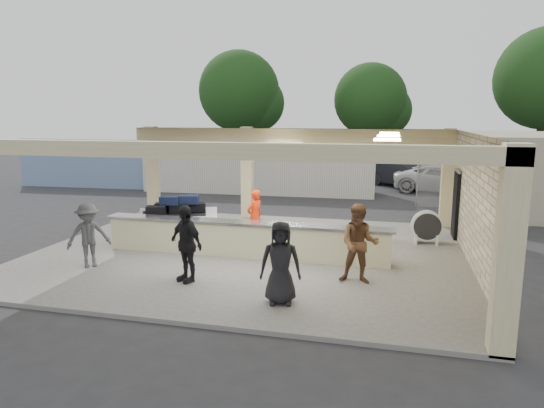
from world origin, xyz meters
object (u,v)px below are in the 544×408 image
(passenger_c, at_px, (89,235))
(container_white, at_px, (259,167))
(container_blue, at_px, (107,164))
(passenger_a, at_px, (359,244))
(drum_fan, at_px, (427,226))
(car_dark, at_px, (405,174))
(passenger_d, at_px, (280,263))
(luggage_cart, at_px, (174,217))
(baggage_handler, at_px, (255,217))
(baggage_counter, at_px, (244,239))
(passenger_b, at_px, (186,244))
(car_white_a, at_px, (444,179))

(passenger_c, height_order, container_white, container_white)
(container_blue, bearing_deg, passenger_a, -44.41)
(drum_fan, height_order, passenger_a, passenger_a)
(passenger_a, xyz_separation_m, container_white, (-6.16, 13.33, 0.26))
(car_dark, xyz_separation_m, container_white, (-7.50, -3.79, 0.55))
(passenger_d, bearing_deg, luggage_cart, 124.66)
(passenger_c, bearing_deg, drum_fan, -14.81)
(baggage_handler, distance_m, container_blue, 15.98)
(passenger_c, bearing_deg, container_blue, 78.32)
(baggage_counter, distance_m, passenger_d, 3.61)
(passenger_d, bearing_deg, baggage_handler, 100.49)
(luggage_cart, relative_size, passenger_d, 1.62)
(container_white, distance_m, container_blue, 9.08)
(luggage_cart, bearing_deg, car_dark, 44.81)
(passenger_b, distance_m, container_white, 14.38)
(drum_fan, bearing_deg, passenger_c, -156.13)
(luggage_cart, bearing_deg, passenger_c, -128.82)
(car_dark, bearing_deg, container_blue, 140.09)
(drum_fan, height_order, passenger_d, passenger_d)
(baggage_counter, bearing_deg, passenger_a, -23.92)
(container_white, bearing_deg, drum_fan, -51.02)
(passenger_b, height_order, car_white_a, passenger_b)
(luggage_cart, bearing_deg, baggage_handler, -9.43)
(container_blue, bearing_deg, passenger_c, -61.85)
(passenger_b, xyz_separation_m, car_dark, (5.29, 18.00, -0.26))
(container_white, bearing_deg, passenger_c, -94.43)
(passenger_d, distance_m, car_white_a, 17.91)
(passenger_b, bearing_deg, car_dark, 102.76)
(container_white, relative_size, container_blue, 1.27)
(passenger_b, relative_size, passenger_d, 1.05)
(baggage_handler, height_order, container_blue, container_blue)
(container_white, bearing_deg, car_white_a, 11.74)
(baggage_counter, distance_m, passenger_c, 4.07)
(luggage_cart, distance_m, container_blue, 14.56)
(car_dark, bearing_deg, passenger_c, -167.11)
(baggage_counter, relative_size, car_white_a, 1.66)
(car_white_a, relative_size, container_blue, 0.52)
(passenger_b, xyz_separation_m, passenger_c, (-2.89, 0.41, -0.07))
(luggage_cart, relative_size, drum_fan, 2.77)
(passenger_b, relative_size, car_white_a, 0.37)
(car_white_a, distance_m, container_white, 9.75)
(container_white, bearing_deg, passenger_d, -74.32)
(baggage_handler, bearing_deg, drum_fan, 131.29)
(car_dark, bearing_deg, passenger_d, -150.72)
(baggage_counter, distance_m, baggage_handler, 1.45)
(passenger_b, bearing_deg, baggage_handler, 109.95)
(drum_fan, xyz_separation_m, car_dark, (-0.43, 13.04, 0.11))
(drum_fan, distance_m, baggage_handler, 5.26)
(luggage_cart, xyz_separation_m, container_white, (-0.35, 10.90, 0.43))
(passenger_c, relative_size, car_white_a, 0.34)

